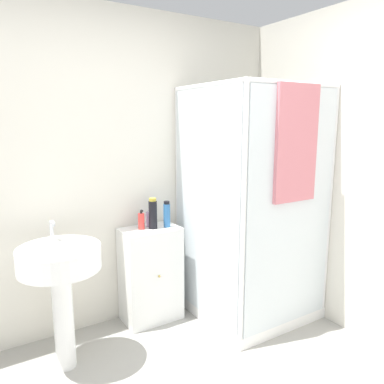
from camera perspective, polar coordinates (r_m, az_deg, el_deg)
The scene contains 8 objects.
wall_back at distance 2.98m, azimuth -15.48°, elevation 2.85°, with size 6.40×0.06×2.50m, color silver.
shower_enclosure at distance 3.20m, azimuth 8.90°, elevation -9.72°, with size 0.93×0.96×1.92m.
vanity_cabinet at distance 3.19m, azimuth -6.31°, elevation -12.33°, with size 0.47×0.32×0.79m.
sink at distance 2.62m, azimuth -19.43°, elevation -11.43°, with size 0.53×0.53×0.98m.
soap_dispenser at distance 3.02m, azimuth -7.73°, elevation -4.41°, with size 0.05×0.05×0.16m.
shampoo_bottle_tall_black at distance 3.02m, azimuth -5.98°, elevation -3.32°, with size 0.07×0.07×0.25m.
shampoo_bottle_blue at distance 3.05m, azimuth -3.86°, elevation -3.43°, with size 0.06×0.06×0.22m.
lotion_bottle_white at distance 3.10m, azimuth -6.53°, elevation -4.08°, with size 0.05×0.05×0.15m.
Camera 1 is at (-0.83, -1.14, 1.64)m, focal length 35.00 mm.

